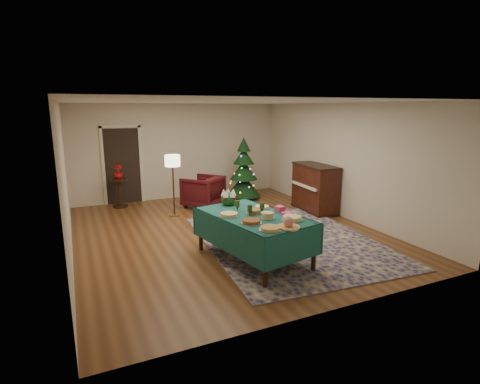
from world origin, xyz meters
name	(u,v)px	position (x,y,z in m)	size (l,w,h in m)	color
room_shell	(225,169)	(0.00, 0.00, 1.35)	(7.00, 7.00, 7.00)	#593319
doorway	(122,164)	(-1.60, 3.48, 1.10)	(1.08, 0.04, 2.16)	black
rug	(288,240)	(0.91, -1.03, 0.01)	(3.20, 4.20, 0.02)	#17154F
buffet_table	(253,224)	(-0.14, -1.57, 0.65)	(1.59, 2.27, 0.81)	black
platter_0	(271,229)	(-0.26, -2.39, 0.83)	(0.35, 0.35, 0.05)	silver
platter_1	(288,224)	(0.03, -2.41, 0.87)	(0.37, 0.37, 0.17)	silver
platter_2	(292,218)	(0.30, -2.10, 0.84)	(0.35, 0.35, 0.07)	silver
platter_3	(251,222)	(-0.37, -1.97, 0.83)	(0.33, 0.33, 0.06)	silver
platter_4	(267,216)	(-0.03, -1.86, 0.86)	(0.24, 0.24, 0.11)	silver
platter_5	(229,215)	(-0.54, -1.46, 0.83)	(0.34, 0.34, 0.06)	silver
platter_6	(254,212)	(-0.09, -1.50, 0.84)	(0.28, 0.28, 0.08)	silver
platter_7	(262,207)	(0.20, -1.25, 0.83)	(0.28, 0.28, 0.05)	silver
goblet_0	(237,205)	(-0.28, -1.22, 0.91)	(0.09, 0.09, 0.19)	#2D471E
goblet_1	(262,208)	(0.05, -1.53, 0.91)	(0.09, 0.09, 0.19)	#2D471E
goblet_2	(250,210)	(-0.21, -1.59, 0.91)	(0.09, 0.09, 0.19)	#2D471E
napkin_stack	(287,214)	(0.39, -1.80, 0.83)	(0.16, 0.16, 0.04)	#E13E99
gift_box	(280,209)	(0.36, -1.60, 0.86)	(0.13, 0.13, 0.11)	#FB4574
centerpiece	(229,198)	(-0.26, -0.78, 0.95)	(0.29, 0.29, 0.33)	#1E4C1E
armchair	(203,190)	(0.24, 2.16, 0.46)	(0.89, 0.84, 0.92)	#410D12
floor_lamp	(173,164)	(-0.68, 1.65, 1.27)	(0.36, 0.36, 1.49)	#A57F3F
side_table	(120,193)	(-1.78, 3.04, 0.37)	(0.43, 0.43, 0.76)	black
potted_plant	(118,175)	(-1.78, 3.04, 0.87)	(0.21, 0.37, 0.21)	#B90D0E
christmas_tree	(244,171)	(1.61, 2.56, 0.80)	(1.01, 1.01, 1.77)	black
piano	(315,188)	(2.69, 0.61, 0.58)	(0.73, 1.42, 1.19)	black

